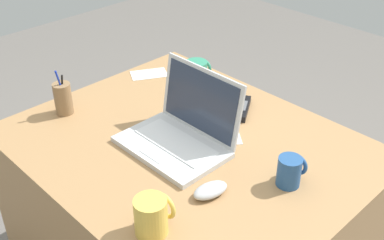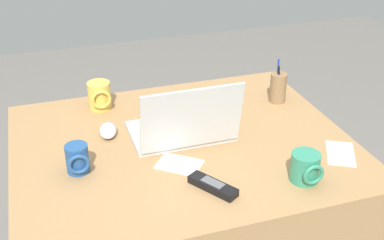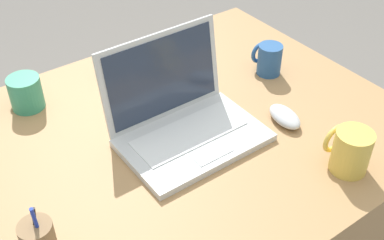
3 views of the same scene
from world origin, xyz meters
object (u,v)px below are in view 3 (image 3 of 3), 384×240
at_px(cordless_phone, 125,76).
at_px(laptop, 183,119).
at_px(coffee_mug_white, 25,92).
at_px(coffee_mug_tall, 269,59).
at_px(computer_mouse, 285,116).
at_px(coffee_mug_spare, 350,150).

bearing_deg(cordless_phone, laptop, -90.86).
bearing_deg(cordless_phone, coffee_mug_white, 171.13).
height_order(coffee_mug_white, coffee_mug_tall, same).
bearing_deg(coffee_mug_tall, laptop, -166.78).
distance_m(computer_mouse, coffee_mug_spare, 0.21).
xyz_separation_m(computer_mouse, coffee_mug_white, (-0.52, 0.46, 0.03)).
relative_size(coffee_mug_spare, cordless_phone, 0.68).
xyz_separation_m(coffee_mug_white, cordless_phone, (0.28, -0.04, -0.03)).
bearing_deg(coffee_mug_spare, laptop, 126.05).
bearing_deg(coffee_mug_tall, cordless_phone, 149.46).
distance_m(coffee_mug_tall, coffee_mug_spare, 0.43).
distance_m(coffee_mug_white, coffee_mug_spare, 0.84).
xyz_separation_m(laptop, coffee_mug_tall, (0.37, 0.09, -0.00)).
distance_m(laptop, coffee_mug_spare, 0.40).
distance_m(computer_mouse, coffee_mug_white, 0.69).
xyz_separation_m(coffee_mug_tall, cordless_phone, (-0.36, 0.21, -0.03)).
bearing_deg(coffee_mug_white, coffee_mug_spare, -52.69).
bearing_deg(coffee_mug_tall, coffee_mug_spare, -107.80).
relative_size(coffee_mug_tall, cordless_phone, 0.59).
distance_m(coffee_mug_white, coffee_mug_tall, 0.69).
xyz_separation_m(coffee_mug_tall, coffee_mug_spare, (-0.13, -0.41, 0.01)).
xyz_separation_m(coffee_mug_white, coffee_mug_tall, (0.64, -0.26, 0.00)).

